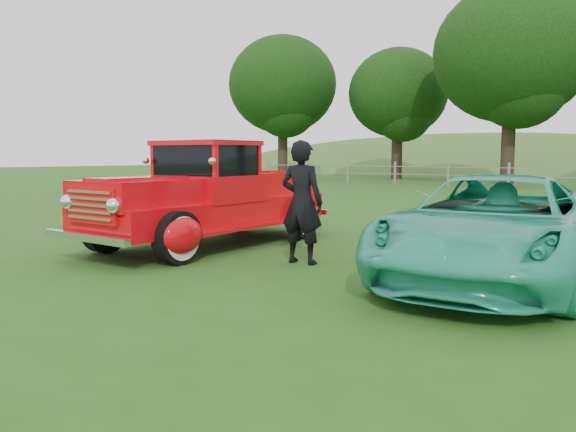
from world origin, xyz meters
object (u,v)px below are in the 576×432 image
Objects in this scene: teal_sedan at (495,228)px; tree_far_west at (283,85)px; tree_mid_west at (398,93)px; red_pickup at (209,199)px; tree_near_west at (512,53)px; man at (302,202)px.

tree_far_west is at bearing 126.55° from teal_sedan.
teal_sedan is (15.02, -26.54, -4.90)m from tree_mid_west.
red_pickup is (18.31, -24.85, -5.69)m from tree_far_west.
tree_near_west reaches higher than tree_far_west.
red_pickup is at bearing -17.19° from man.
tree_far_west is at bearing 176.42° from tree_near_west.
tree_far_west is 2.12× the size of teal_sedan.
tree_mid_west is at bearing 112.89° from teal_sedan.
red_pickup is (10.31, -26.85, -4.75)m from tree_mid_west.
tree_far_west is 31.38m from red_pickup.
red_pickup reaches higher than man.
tree_far_west is 8.30m from tree_mid_west.
tree_near_west is at bearing -20.56° from tree_mid_west.
tree_near_west is at bearing 93.32° from red_pickup.
red_pickup is at bearing -84.48° from tree_near_west.
tree_mid_west is 8.63m from tree_near_west.
tree_mid_west is at bearing -73.85° from man.
tree_near_west reaches higher than red_pickup.
tree_near_west is at bearing -87.99° from man.
tree_far_west is at bearing 124.18° from red_pickup.
tree_near_west is 25.31m from man.
man is at bearing -65.26° from tree_mid_west.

